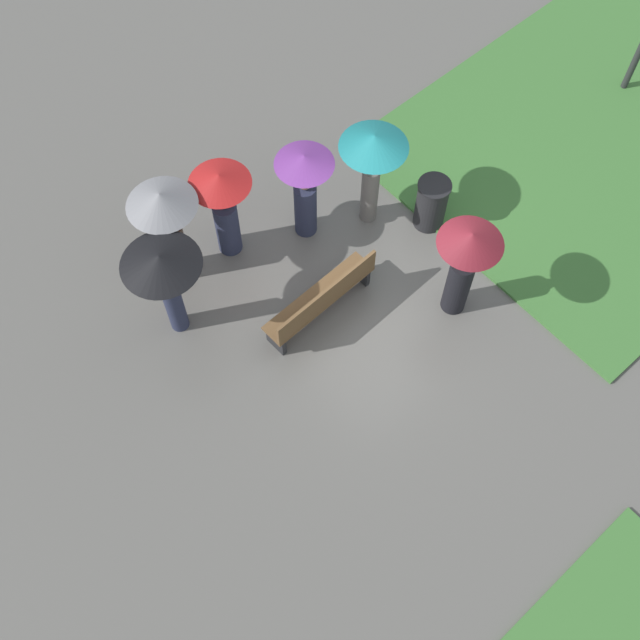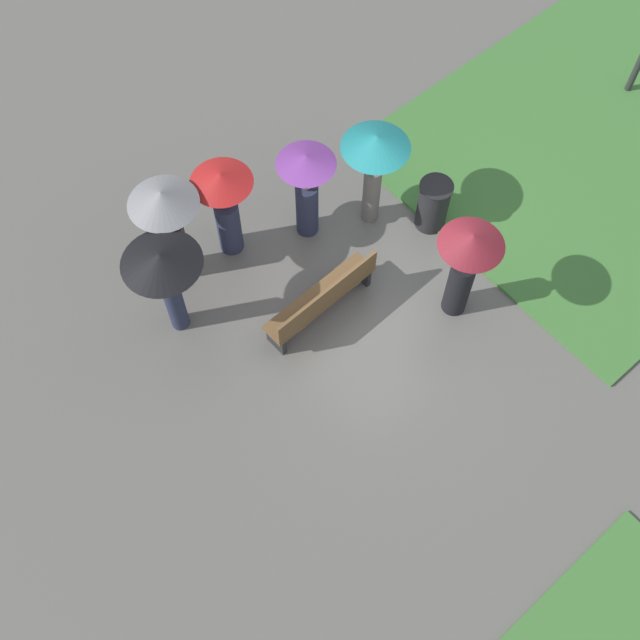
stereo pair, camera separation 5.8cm
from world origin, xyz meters
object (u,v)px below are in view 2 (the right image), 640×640
object	(u,v)px
crowd_person_grey	(168,219)
crowd_person_purple	(307,185)
crowd_person_red	(225,203)
crowd_person_maroon	(466,263)
crowd_person_teal	(375,156)
crowd_person_black	(165,271)
park_bench	(323,299)
trash_bin	(433,205)

from	to	relation	value
crowd_person_grey	crowd_person_purple	world-z (taller)	crowd_person_grey
crowd_person_grey	crowd_person_red	xyz separation A→B (m)	(-0.90, 0.17, -0.22)
crowd_person_grey	crowd_person_purple	bearing A→B (deg)	131.01
crowd_person_maroon	crowd_person_teal	bearing A→B (deg)	-175.18
crowd_person_black	crowd_person_purple	size ratio (longest dim) A/B	1.05
crowd_person_red	crowd_person_maroon	bearing A→B (deg)	-157.15
park_bench	crowd_person_purple	world-z (taller)	crowd_person_purple
crowd_person_teal	crowd_person_purple	distance (m)	1.13
crowd_person_teal	crowd_person_red	xyz separation A→B (m)	(2.11, -1.03, -0.36)
crowd_person_red	crowd_person_grey	bearing A→B (deg)	70.81
trash_bin	crowd_person_black	size ratio (longest dim) A/B	0.51
crowd_person_teal	crowd_person_purple	size ratio (longest dim) A/B	1.08
trash_bin	crowd_person_teal	world-z (taller)	crowd_person_teal
crowd_person_red	park_bench	bearing A→B (deg)	179.67
park_bench	crowd_person_red	xyz separation A→B (m)	(0.29, -1.95, 0.68)
trash_bin	crowd_person_grey	bearing A→B (deg)	-27.85
park_bench	crowd_person_red	bearing A→B (deg)	-83.65
park_bench	crowd_person_red	size ratio (longest dim) A/B	1.08
crowd_person_teal	crowd_person_red	size ratio (longest dim) A/B	1.07
crowd_person_maroon	crowd_person_black	bearing A→B (deg)	-117.33
crowd_person_black	crowd_person_teal	distance (m)	3.62
crowd_person_teal	crowd_person_red	bearing A→B (deg)	-143.30
park_bench	trash_bin	world-z (taller)	trash_bin
crowd_person_purple	crowd_person_teal	bearing A→B (deg)	-106.02
crowd_person_teal	crowd_person_maroon	bearing A→B (deg)	-31.80
park_bench	crowd_person_red	distance (m)	2.08
park_bench	trash_bin	xyz separation A→B (m)	(-2.50, -0.17, 0.01)
park_bench	crowd_person_purple	size ratio (longest dim) A/B	1.08
crowd_person_black	crowd_person_purple	distance (m)	2.67
crowd_person_black	crowd_person_grey	xyz separation A→B (m)	(-0.59, -0.79, -0.13)
park_bench	crowd_person_maroon	distance (m)	2.20
crowd_person_teal	crowd_person_black	bearing A→B (deg)	-123.82
trash_bin	park_bench	bearing A→B (deg)	3.83
crowd_person_grey	crowd_person_black	bearing A→B (deg)	23.11
crowd_person_maroon	crowd_person_purple	size ratio (longest dim) A/B	1.05
trash_bin	crowd_person_red	distance (m)	3.37
crowd_person_grey	crowd_person_purple	size ratio (longest dim) A/B	1.09
crowd_person_maroon	crowd_person_grey	bearing A→B (deg)	-130.29
crowd_person_teal	trash_bin	bearing A→B (deg)	14.61
park_bench	crowd_person_grey	size ratio (longest dim) A/B	0.99
crowd_person_purple	trash_bin	bearing A→B (deg)	-116.23
crowd_person_teal	crowd_person_purple	xyz separation A→B (m)	(0.95, -0.49, -0.36)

